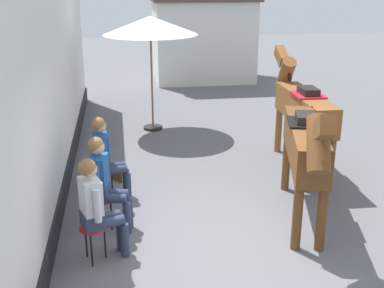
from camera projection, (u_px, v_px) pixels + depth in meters
The scene contains 10 objects.
ground_plane at pixel (199, 165), 9.58m from camera, with size 40.00×40.00×0.00m, color slate.
pub_facade_wall at pixel (44, 113), 7.32m from camera, with size 0.34×14.00×3.40m.
distant_cottage at pixel (203, 25), 16.64m from camera, with size 3.40×2.60×3.50m.
seated_visitor_near at pixel (97, 204), 6.18m from camera, with size 0.61×0.49×1.39m.
seated_visitor_middle at pixel (104, 179), 6.92m from camera, with size 0.61×0.48×1.39m.
seated_visitor_far at pixel (106, 155), 7.86m from camera, with size 0.61×0.49×1.39m.
saddled_horse_near at pixel (306, 146), 7.08m from camera, with size 1.02×2.94×2.06m.
saddled_horse_far at pixel (302, 107), 9.14m from camera, with size 0.51×3.00×2.06m.
cafe_parasol at pixel (150, 26), 10.98m from camera, with size 2.10×2.10×2.58m.
satchel_bag at pixel (119, 175), 8.82m from camera, with size 0.28×0.12×0.20m, color brown.
Camera 1 is at (-1.43, -5.81, 3.49)m, focal length 46.90 mm.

